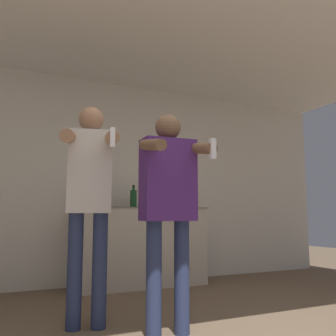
# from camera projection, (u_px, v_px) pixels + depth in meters

# --- Properties ---
(wall_back) EXTENTS (7.00, 0.06, 2.55)m
(wall_back) POSITION_uv_depth(u_px,v_px,m) (95.00, 180.00, 4.67)
(wall_back) COLOR beige
(wall_back) RESTS_ON ground_plane
(ceiling_slab) EXTENTS (7.00, 3.45, 0.05)m
(ceiling_slab) POSITION_uv_depth(u_px,v_px,m) (139.00, 28.00, 3.50)
(ceiling_slab) COLOR silver
(ceiling_slab) RESTS_ON wall_back
(counter) EXTENTS (1.62, 0.56, 0.94)m
(counter) POSITION_uv_depth(u_px,v_px,m) (140.00, 246.00, 4.51)
(counter) COLOR #BCB29E
(counter) RESTS_ON ground_plane
(bottle_red_label) EXTENTS (0.08, 0.08, 0.26)m
(bottle_red_label) POSITION_uv_depth(u_px,v_px,m) (173.00, 200.00, 4.77)
(bottle_red_label) COLOR black
(bottle_red_label) RESTS_ON counter
(bottle_amber_bourbon) EXTENTS (0.09, 0.09, 0.34)m
(bottle_amber_bourbon) POSITION_uv_depth(u_px,v_px,m) (108.00, 196.00, 4.41)
(bottle_amber_bourbon) COLOR #563314
(bottle_amber_bourbon) RESTS_ON counter
(bottle_tall_gin) EXTENTS (0.09, 0.09, 0.29)m
(bottle_tall_gin) POSITION_uv_depth(u_px,v_px,m) (88.00, 198.00, 4.31)
(bottle_tall_gin) COLOR black
(bottle_tall_gin) RESTS_ON counter
(bottle_green_wine) EXTENTS (0.08, 0.08, 0.28)m
(bottle_green_wine) POSITION_uv_depth(u_px,v_px,m) (133.00, 198.00, 4.55)
(bottle_green_wine) COLOR #194723
(bottle_green_wine) RESTS_ON counter
(bottle_clear_vodka) EXTENTS (0.08, 0.08, 0.22)m
(bottle_clear_vodka) POSITION_uv_depth(u_px,v_px,m) (180.00, 201.00, 4.81)
(bottle_clear_vodka) COLOR silver
(bottle_clear_vodka) RESTS_ON counter
(person_woman_foreground) EXTENTS (0.47, 0.49, 1.59)m
(person_woman_foreground) POSITION_uv_depth(u_px,v_px,m) (169.00, 197.00, 2.72)
(person_woman_foreground) COLOR navy
(person_woman_foreground) RESTS_ON ground_plane
(person_man_side) EXTENTS (0.49, 0.51, 1.69)m
(person_man_side) POSITION_uv_depth(u_px,v_px,m) (89.00, 190.00, 2.88)
(person_man_side) COLOR navy
(person_man_side) RESTS_ON ground_plane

